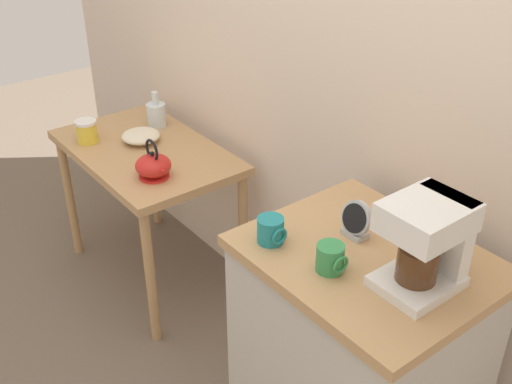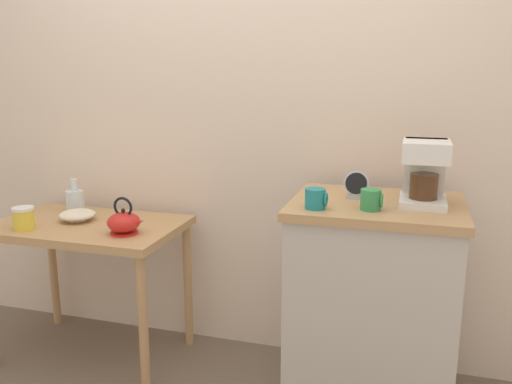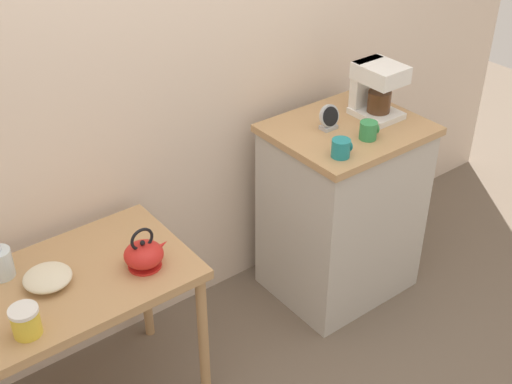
{
  "view_description": "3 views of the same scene",
  "coord_description": "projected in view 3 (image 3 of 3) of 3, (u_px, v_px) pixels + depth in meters",
  "views": [
    {
      "loc": [
        1.62,
        -1.19,
        2.0
      ],
      "look_at": [
        0.14,
        -0.04,
        0.9
      ],
      "focal_mm": 43.36,
      "sensor_mm": 36.0,
      "label": 1
    },
    {
      "loc": [
        0.79,
        -2.22,
        1.47
      ],
      "look_at": [
        0.16,
        -0.08,
        0.96
      ],
      "focal_mm": 37.28,
      "sensor_mm": 36.0,
      "label": 2
    },
    {
      "loc": [
        -1.36,
        -1.97,
        2.36
      ],
      "look_at": [
        0.1,
        -0.08,
        0.82
      ],
      "focal_mm": 46.82,
      "sensor_mm": 36.0,
      "label": 3
    }
  ],
  "objects": [
    {
      "name": "ground_plane",
      "position": [
        231.0,
        332.0,
        3.28
      ],
      "size": [
        8.0,
        8.0,
        0.0
      ],
      "primitive_type": "plane",
      "color": "#6B5B4C"
    },
    {
      "name": "back_wall",
      "position": [
        190.0,
        30.0,
        2.84
      ],
      "size": [
        4.4,
        0.1,
        2.8
      ],
      "primitive_type": "cube",
      "color": "beige",
      "rests_on": "ground_plane"
    },
    {
      "name": "wooden_table",
      "position": [
        72.0,
        298.0,
        2.55
      ],
      "size": [
        0.93,
        0.58,
        0.72
      ],
      "color": "tan",
      "rests_on": "ground_plane"
    },
    {
      "name": "kitchen_counter",
      "position": [
        341.0,
        210.0,
        3.35
      ],
      "size": [
        0.7,
        0.58,
        0.94
      ],
      "color": "#BCB7AD",
      "rests_on": "ground_plane"
    },
    {
      "name": "bowl_stoneware",
      "position": [
        48.0,
        278.0,
        2.46
      ],
      "size": [
        0.18,
        0.18,
        0.06
      ],
      "color": "beige",
      "rests_on": "wooden_table"
    },
    {
      "name": "teakettle",
      "position": [
        144.0,
        254.0,
        2.54
      ],
      "size": [
        0.19,
        0.15,
        0.18
      ],
      "color": "red",
      "rests_on": "wooden_table"
    },
    {
      "name": "glass_carafe_vase",
      "position": [
        0.0,
        262.0,
        2.49
      ],
      "size": [
        0.09,
        0.09,
        0.18
      ],
      "color": "silver",
      "rests_on": "wooden_table"
    },
    {
      "name": "canister_enamel",
      "position": [
        26.0,
        321.0,
        2.24
      ],
      "size": [
        0.1,
        0.1,
        0.11
      ],
      "color": "gold",
      "rests_on": "wooden_table"
    },
    {
      "name": "coffee_maker",
      "position": [
        375.0,
        87.0,
        3.12
      ],
      "size": [
        0.18,
        0.22,
        0.26
      ],
      "color": "white",
      "rests_on": "kitchen_counter"
    },
    {
      "name": "mug_tall_green",
      "position": [
        369.0,
        130.0,
        2.97
      ],
      "size": [
        0.09,
        0.08,
        0.08
      ],
      "color": "#338C4C",
      "rests_on": "kitchen_counter"
    },
    {
      "name": "mug_dark_teal",
      "position": [
        341.0,
        148.0,
        2.83
      ],
      "size": [
        0.09,
        0.08,
        0.08
      ],
      "color": "teal",
      "rests_on": "kitchen_counter"
    },
    {
      "name": "table_clock",
      "position": [
        330.0,
        119.0,
        3.04
      ],
      "size": [
        0.11,
        0.05,
        0.12
      ],
      "color": "#B2B5BA",
      "rests_on": "kitchen_counter"
    }
  ]
}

